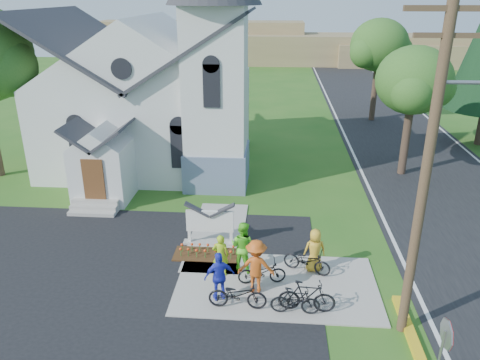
# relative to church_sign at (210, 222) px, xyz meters

# --- Properties ---
(ground) EXTENTS (120.00, 120.00, 0.00)m
(ground) POSITION_rel_church_sign_xyz_m (1.20, -3.20, -1.03)
(ground) COLOR #2A5E1B
(ground) RESTS_ON ground
(parking_lot) EXTENTS (20.00, 16.00, 0.02)m
(parking_lot) POSITION_rel_church_sign_xyz_m (-5.80, -5.20, -1.02)
(parking_lot) COLOR black
(parking_lot) RESTS_ON ground
(road) EXTENTS (8.00, 90.00, 0.02)m
(road) POSITION_rel_church_sign_xyz_m (11.20, 11.80, -1.02)
(road) COLOR black
(road) RESTS_ON ground
(sidewalk) EXTENTS (7.00, 4.00, 0.05)m
(sidewalk) POSITION_rel_church_sign_xyz_m (2.70, -2.70, -1.00)
(sidewalk) COLOR #A39C93
(sidewalk) RESTS_ON ground
(church) EXTENTS (12.35, 12.00, 13.00)m
(church) POSITION_rel_church_sign_xyz_m (-4.28, 9.28, 4.22)
(church) COLOR silver
(church) RESTS_ON ground
(church_sign) EXTENTS (2.20, 0.40, 1.70)m
(church_sign) POSITION_rel_church_sign_xyz_m (0.00, 0.00, 0.00)
(church_sign) COLOR #A39C93
(church_sign) RESTS_ON ground
(flower_bed) EXTENTS (2.60, 1.10, 0.07)m
(flower_bed) POSITION_rel_church_sign_xyz_m (0.00, -0.90, -0.99)
(flower_bed) COLOR #3C2410
(flower_bed) RESTS_ON ground
(utility_pole) EXTENTS (3.45, 0.28, 10.00)m
(utility_pole) POSITION_rel_church_sign_xyz_m (6.56, -4.70, 4.38)
(utility_pole) COLOR #412F20
(utility_pole) RESTS_ON ground
(stop_sign) EXTENTS (0.11, 0.76, 2.48)m
(stop_sign) POSITION_rel_church_sign_xyz_m (6.63, -7.40, 0.75)
(stop_sign) COLOR gray
(stop_sign) RESTS_ON ground
(tree_road_near) EXTENTS (4.00, 4.00, 7.05)m
(tree_road_near) POSITION_rel_church_sign_xyz_m (9.70, 8.80, 4.18)
(tree_road_near) COLOR #33231C
(tree_road_near) RESTS_ON ground
(tree_road_mid) EXTENTS (4.40, 4.40, 7.80)m
(tree_road_mid) POSITION_rel_church_sign_xyz_m (10.20, 20.80, 4.75)
(tree_road_mid) COLOR #33231C
(tree_road_mid) RESTS_ON ground
(distant_hills) EXTENTS (61.00, 10.00, 5.60)m
(distant_hills) POSITION_rel_church_sign_xyz_m (4.56, 53.13, 1.15)
(distant_hills) COLOR olive
(distant_hills) RESTS_ON ground
(cyclist_0) EXTENTS (0.60, 0.41, 1.61)m
(cyclist_0) POSITION_rel_church_sign_xyz_m (0.69, -2.24, -0.17)
(cyclist_0) COLOR #97C517
(cyclist_0) RESTS_ON sidewalk
(bike_0) EXTENTS (1.76, 0.85, 0.88)m
(bike_0) POSITION_rel_church_sign_xyz_m (2.18, -2.64, -0.53)
(bike_0) COLOR black
(bike_0) RESTS_ON sidewalk
(cyclist_1) EXTENTS (1.13, 1.03, 1.90)m
(cyclist_1) POSITION_rel_church_sign_xyz_m (1.44, -1.80, -0.02)
(cyclist_1) COLOR #5FE02A
(cyclist_1) RESTS_ON sidewalk
(bike_1) EXTENTS (1.59, 0.48, 0.95)m
(bike_1) POSITION_rel_church_sign_xyz_m (3.29, -4.25, -0.50)
(bike_1) COLOR black
(bike_1) RESTS_ON sidewalk
(cyclist_2) EXTENTS (1.10, 0.75, 1.74)m
(cyclist_2) POSITION_rel_church_sign_xyz_m (0.82, -3.66, -0.11)
(cyclist_2) COLOR #2732C7
(cyclist_2) RESTS_ON sidewalk
(bike_2) EXTENTS (1.90, 0.69, 0.99)m
(bike_2) POSITION_rel_church_sign_xyz_m (1.45, -4.08, -0.48)
(bike_2) COLOR black
(bike_2) RESTS_ON sidewalk
(cyclist_3) EXTENTS (1.26, 0.74, 1.93)m
(cyclist_3) POSITION_rel_church_sign_xyz_m (1.99, -3.12, -0.01)
(cyclist_3) COLOR #C75216
(cyclist_3) RESTS_ON sidewalk
(bike_3) EXTENTS (1.85, 0.62, 1.10)m
(bike_3) POSITION_rel_church_sign_xyz_m (3.65, -4.09, -0.43)
(bike_3) COLOR black
(bike_3) RESTS_ON sidewalk
(cyclist_4) EXTENTS (0.87, 0.63, 1.65)m
(cyclist_4) POSITION_rel_church_sign_xyz_m (4.05, -1.67, -0.15)
(cyclist_4) COLOR gold
(cyclist_4) RESTS_ON sidewalk
(bike_4) EXTENTS (1.88, 1.23, 0.93)m
(bike_4) POSITION_rel_church_sign_xyz_m (3.78, -1.81, -0.51)
(bike_4) COLOR black
(bike_4) RESTS_ON sidewalk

